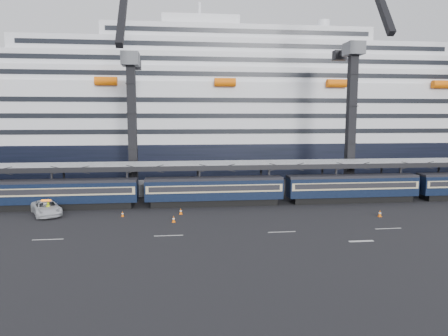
{
  "coord_description": "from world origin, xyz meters",
  "views": [
    {
      "loc": [
        -12.74,
        -44.46,
        12.12
      ],
      "look_at": [
        -6.66,
        10.0,
        5.21
      ],
      "focal_mm": 32.0,
      "sensor_mm": 36.0,
      "label": 1
    }
  ],
  "objects": [
    {
      "name": "ground",
      "position": [
        0.0,
        0.0,
        0.0
      ],
      "size": [
        260.0,
        260.0,
        0.0
      ],
      "primitive_type": "plane",
      "color": "black",
      "rests_on": "ground"
    },
    {
      "name": "lane_markings",
      "position": [
        8.15,
        -5.23,
        0.01
      ],
      "size": [
        111.0,
        4.27,
        0.02
      ],
      "color": "beige",
      "rests_on": "ground"
    },
    {
      "name": "train",
      "position": [
        -4.65,
        10.0,
        2.2
      ],
      "size": [
        133.05,
        3.0,
        4.05
      ],
      "color": "black",
      "rests_on": "ground"
    },
    {
      "name": "canopy",
      "position": [
        0.0,
        14.0,
        5.25
      ],
      "size": [
        130.0,
        6.25,
        5.53
      ],
      "color": "gray",
      "rests_on": "ground"
    },
    {
      "name": "cruise_ship",
      "position": [
        -1.08,
        45.99,
        12.34
      ],
      "size": [
        214.09,
        28.84,
        34.0
      ],
      "color": "black",
      "rests_on": "ground"
    },
    {
      "name": "crane_dark_near",
      "position": [
        -20.0,
        18.59,
        11.93
      ],
      "size": [
        4.5,
        17.75,
        35.08
      ],
      "color": "#4C4F54",
      "rests_on": "ground"
    },
    {
      "name": "crane_dark_mid",
      "position": [
        15.0,
        17.59,
        13.36
      ],
      "size": [
        4.5,
        18.24,
        39.64
      ],
      "color": "#4C4F54",
      "rests_on": "ground"
    },
    {
      "name": "pickup_truck",
      "position": [
        -29.47,
        6.71,
        0.9
      ],
      "size": [
        5.51,
        7.1,
        1.79
      ],
      "primitive_type": "imported",
      "rotation": [
        0.0,
        0.0,
        0.46
      ],
      "color": "silver",
      "rests_on": "ground"
    },
    {
      "name": "worker",
      "position": [
        -28.97,
        5.84,
        0.89
      ],
      "size": [
        0.66,
        0.45,
        1.78
      ],
      "primitive_type": "imported",
      "rotation": [
        0.0,
        0.0,
        3.18
      ],
      "color": "#BCD80B",
      "rests_on": "ground"
    },
    {
      "name": "traffic_cone_b",
      "position": [
        -19.86,
        4.75,
        0.34
      ],
      "size": [
        0.35,
        0.35,
        0.69
      ],
      "color": "#FF6A08",
      "rests_on": "ground"
    },
    {
      "name": "traffic_cone_c",
      "position": [
        -13.55,
        1.35,
        0.4
      ],
      "size": [
        0.4,
        0.4,
        0.8
      ],
      "color": "#FF6A08",
      "rests_on": "ground"
    },
    {
      "name": "traffic_cone_d",
      "position": [
        -12.71,
        5.15,
        0.4
      ],
      "size": [
        0.41,
        0.41,
        0.82
      ],
      "color": "#FF6A08",
      "rests_on": "ground"
    },
    {
      "name": "traffic_cone_e",
      "position": [
        11.74,
        1.21,
        0.43
      ],
      "size": [
        0.43,
        0.43,
        0.86
      ],
      "color": "#FF6A08",
      "rests_on": "ground"
    }
  ]
}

